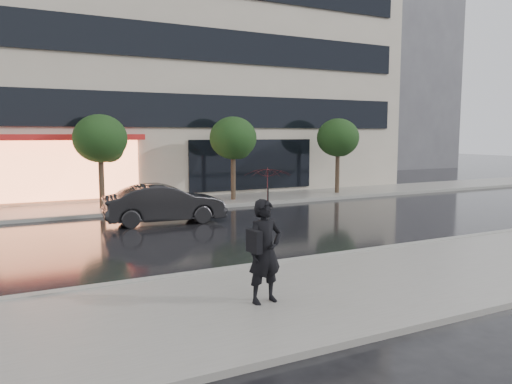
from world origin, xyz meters
TOP-DOWN VIEW (x-y plane):
  - ground at (0.00, 0.00)m, footprint 120.00×120.00m
  - sidewalk_near at (0.00, -3.25)m, footprint 60.00×4.50m
  - sidewalk_far at (0.00, 10.25)m, footprint 60.00×3.50m
  - curb_near at (0.00, -1.00)m, footprint 60.00×0.25m
  - curb_far at (0.00, 8.50)m, footprint 60.00×0.25m
  - office_building at (-0.00, 17.97)m, footprint 30.00×12.76m
  - bg_building_right at (26.00, 28.00)m, footprint 12.00×12.00m
  - tree_mid_west at (-2.94, 10.03)m, footprint 2.20×2.20m
  - tree_mid_east at (3.06, 10.03)m, footprint 2.20×2.20m
  - tree_far_east at (9.06, 10.03)m, footprint 2.20×2.20m
  - parked_car at (-1.55, 6.00)m, footprint 4.37×1.86m
  - pedestrian_with_umbrella at (-2.51, -3.40)m, footprint 0.93×0.94m

SIDE VIEW (x-z plane):
  - ground at x=0.00m, z-range 0.00..0.00m
  - sidewalk_near at x=0.00m, z-range 0.00..0.12m
  - sidewalk_far at x=0.00m, z-range 0.00..0.12m
  - curb_near at x=0.00m, z-range 0.00..0.14m
  - curb_far at x=0.00m, z-range 0.00..0.14m
  - parked_car at x=-1.55m, z-range 0.00..1.40m
  - pedestrian_with_umbrella at x=-2.51m, z-range 0.38..2.86m
  - tree_mid_west at x=-2.94m, z-range 0.93..4.92m
  - tree_mid_east at x=3.06m, z-range 0.93..4.92m
  - tree_far_east at x=9.06m, z-range 0.93..4.92m
  - bg_building_right at x=26.00m, z-range 0.00..16.00m
  - office_building at x=0.00m, z-range 0.00..18.00m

